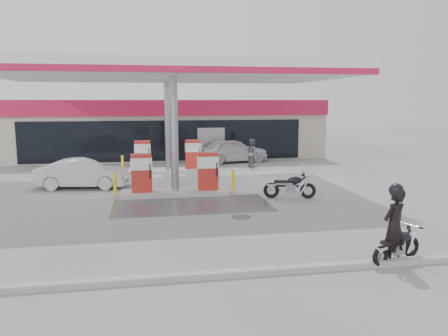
# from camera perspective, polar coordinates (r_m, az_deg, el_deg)

# --- Properties ---
(ground) EXTENTS (90.00, 90.00, 0.00)m
(ground) POSITION_cam_1_polar(r_m,az_deg,el_deg) (16.83, -5.90, -4.92)
(ground) COLOR gray
(ground) RESTS_ON ground
(wet_patch) EXTENTS (6.00, 3.00, 0.00)m
(wet_patch) POSITION_cam_1_polar(r_m,az_deg,el_deg) (16.87, -4.20, -4.86)
(wet_patch) COLOR #4C4C4F
(wet_patch) RESTS_ON ground
(drain_cover) EXTENTS (0.70, 0.70, 0.01)m
(drain_cover) POSITION_cam_1_polar(r_m,az_deg,el_deg) (15.18, 2.26, -6.39)
(drain_cover) COLOR #38383A
(drain_cover) RESTS_ON ground
(kerb) EXTENTS (28.00, 0.25, 0.15)m
(kerb) POSITION_cam_1_polar(r_m,az_deg,el_deg) (10.17, -2.93, -13.86)
(kerb) COLOR gray
(kerb) RESTS_ON ground
(store_building) EXTENTS (22.00, 8.22, 4.00)m
(store_building) POSITION_cam_1_polar(r_m,az_deg,el_deg) (32.33, -8.03, 5.26)
(store_building) COLOR #B1A994
(store_building) RESTS_ON ground
(canopy) EXTENTS (16.00, 10.02, 5.51)m
(canopy) POSITION_cam_1_polar(r_m,az_deg,el_deg) (21.38, -7.14, 12.22)
(canopy) COLOR silver
(canopy) RESTS_ON ground
(pump_island_near) EXTENTS (5.14, 1.30, 1.78)m
(pump_island_near) POSITION_cam_1_polar(r_m,az_deg,el_deg) (18.64, -6.39, -1.35)
(pump_island_near) COLOR #9E9E99
(pump_island_near) RESTS_ON ground
(pump_island_far) EXTENTS (5.14, 1.30, 1.78)m
(pump_island_far) POSITION_cam_1_polar(r_m,az_deg,el_deg) (24.56, -7.30, 1.11)
(pump_island_far) COLOR #9E9E99
(pump_island_far) RESTS_ON ground
(main_motorcycle) EXTENTS (1.67, 0.88, 0.90)m
(main_motorcycle) POSITION_cam_1_polar(r_m,az_deg,el_deg) (11.86, 21.71, -9.45)
(main_motorcycle) COLOR black
(main_motorcycle) RESTS_ON ground
(biker_main) EXTENTS (0.82, 0.71, 1.89)m
(biker_main) POSITION_cam_1_polar(r_m,az_deg,el_deg) (11.56, 21.33, -7.08)
(biker_main) COLOR black
(biker_main) RESTS_ON ground
(parked_motorcycle) EXTENTS (2.12, 0.96, 1.10)m
(parked_motorcycle) POSITION_cam_1_polar(r_m,az_deg,el_deg) (18.09, 8.69, -2.42)
(parked_motorcycle) COLOR black
(parked_motorcycle) RESTS_ON ground
(sedan_white) EXTENTS (4.80, 2.62, 1.55)m
(sedan_white) POSITION_cam_1_polar(r_m,az_deg,el_deg) (28.22, 1.10, 2.32)
(sedan_white) COLOR silver
(sedan_white) RESTS_ON ground
(attendant) EXTENTS (0.86, 0.99, 1.71)m
(attendant) POSITION_cam_1_polar(r_m,az_deg,el_deg) (26.24, 3.70, 1.98)
(attendant) COLOR #5E5E64
(attendant) RESTS_ON ground
(hatchback_silver) EXTENTS (4.20, 1.94, 1.33)m
(hatchback_silver) POSITION_cam_1_polar(r_m,az_deg,el_deg) (20.98, -17.96, -0.70)
(hatchback_silver) COLOR #B5B9BE
(hatchback_silver) RESTS_ON ground
(parked_car_left) EXTENTS (4.42, 3.11, 1.19)m
(parked_car_left) POSITION_cam_1_polar(r_m,az_deg,el_deg) (31.38, -23.61, 1.91)
(parked_car_left) COLOR black
(parked_car_left) RESTS_ON ground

